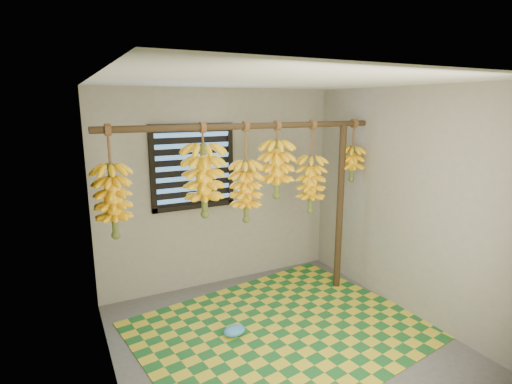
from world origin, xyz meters
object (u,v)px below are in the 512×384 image
banana_bunch_a (113,201)px  banana_bunch_d (277,169)px  plastic_bag (234,331)px  banana_bunch_e (311,184)px  woven_mat (283,329)px  banana_bunch_c (246,191)px  support_post (340,208)px  banana_bunch_f (352,163)px  banana_bunch_b (204,180)px

banana_bunch_a → banana_bunch_d: size_ratio=1.24×
banana_bunch_a → banana_bunch_d: 1.68m
plastic_bag → banana_bunch_e: (1.15, 0.43, 1.28)m
woven_mat → banana_bunch_e: (0.66, 0.54, 1.33)m
woven_mat → banana_bunch_e: banana_bunch_e is taller
woven_mat → banana_bunch_e: bearing=39.3°
banana_bunch_a → banana_bunch_e: same height
woven_mat → banana_bunch_c: bearing=105.7°
support_post → banana_bunch_f: size_ratio=2.75×
banana_bunch_c → banana_bunch_d: (0.37, 0.00, 0.20)m
banana_bunch_c → banana_bunch_e: 0.81m
banana_bunch_a → banana_bunch_c: bearing=0.0°
support_post → banana_bunch_f: bearing=-0.0°
banana_bunch_c → banana_bunch_f: bearing=-0.0°
plastic_bag → banana_bunch_a: (-0.97, 0.43, 1.32)m
plastic_bag → banana_bunch_a: bearing=156.3°
support_post → banana_bunch_e: (-0.43, 0.00, 0.34)m
plastic_bag → banana_bunch_c: size_ratio=0.22×
plastic_bag → banana_bunch_c: (0.34, 0.43, 1.28)m
banana_bunch_b → banana_bunch_f: bearing=-0.0°
banana_bunch_e → plastic_bag: bearing=-159.5°
support_post → banana_bunch_e: 0.55m
support_post → banana_bunch_c: size_ratio=1.92×
banana_bunch_c → banana_bunch_e: size_ratio=1.00×
banana_bunch_b → banana_bunch_c: (0.45, -0.00, -0.15)m
banana_bunch_c → banana_bunch_f: (1.39, -0.00, 0.20)m
woven_mat → banana_bunch_a: bearing=159.7°
woven_mat → plastic_bag: 0.50m
banana_bunch_c → banana_bunch_f: size_ratio=1.43×
support_post → banana_bunch_c: bearing=180.0°
woven_mat → banana_bunch_d: (0.21, 0.54, 1.54)m
plastic_bag → banana_bunch_c: banana_bunch_c is taller
woven_mat → plastic_bag: size_ratio=12.00×
banana_bunch_b → banana_bunch_c: same height
plastic_bag → banana_bunch_c: bearing=51.8°
woven_mat → banana_bunch_c: banana_bunch_c is taller
banana_bunch_b → banana_bunch_c: 0.48m
woven_mat → banana_bunch_a: 2.07m
banana_bunch_a → banana_bunch_c: 1.31m
plastic_bag → banana_bunch_b: (-0.12, 0.43, 1.43)m
banana_bunch_b → banana_bunch_e: bearing=-0.0°
woven_mat → banana_bunch_f: banana_bunch_f is taller
support_post → banana_bunch_a: (-2.55, 0.00, 0.37)m
banana_bunch_a → banana_bunch_e: size_ratio=0.97×
banana_bunch_f → support_post: bearing=180.0°
plastic_bag → banana_bunch_a: 1.69m
support_post → banana_bunch_b: (-1.70, 0.00, 0.49)m
support_post → banana_bunch_d: banana_bunch_d is taller
banana_bunch_b → banana_bunch_d: bearing=-0.0°
support_post → banana_bunch_b: banana_bunch_b is taller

